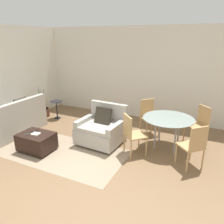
{
  "coord_description": "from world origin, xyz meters",
  "views": [
    {
      "loc": [
        2.04,
        -2.48,
        2.42
      ],
      "look_at": [
        -0.06,
        1.92,
        0.75
      ],
      "focal_mm": 35.0,
      "sensor_mm": 36.0,
      "label": 1
    }
  ],
  "objects": [
    {
      "name": "dining_chair_far_left",
      "position": [
        0.6,
        2.78,
        0.52
      ],
      "size": [
        0.59,
        0.59,
        0.9
      ],
      "color": "tan",
      "rests_on": "ground_plane"
    },
    {
      "name": "tv_remote_secondary",
      "position": [
        -1.48,
        0.85,
        0.42
      ],
      "size": [
        0.1,
        0.17,
        0.01
      ],
      "color": "black",
      "rests_on": "ottoman"
    },
    {
      "name": "ottoman",
      "position": [
        -1.36,
        0.76,
        0.23
      ],
      "size": [
        0.75,
        0.55,
        0.41
      ],
      "color": "black",
      "rests_on": "ground_plane"
    },
    {
      "name": "ground_plane",
      "position": [
        0.0,
        0.0,
        0.0
      ],
      "size": [
        20.0,
        20.0,
        0.0
      ],
      "primitive_type": "plane",
      "color": "brown"
    },
    {
      "name": "side_table",
      "position": [
        -2.3,
        2.62,
        0.39
      ],
      "size": [
        0.37,
        0.37,
        0.56
      ],
      "color": "black",
      "rests_on": "ground_plane"
    },
    {
      "name": "dining_chair_far_right",
      "position": [
        1.85,
        2.78,
        0.52
      ],
      "size": [
        0.59,
        0.59,
        0.9
      ],
      "color": "tan",
      "rests_on": "ground_plane"
    },
    {
      "name": "dining_chair_near_left",
      "position": [
        0.6,
        1.53,
        0.52
      ],
      "size": [
        0.59,
        0.59,
        0.9
      ],
      "color": "tan",
      "rests_on": "ground_plane"
    },
    {
      "name": "potted_plant",
      "position": [
        -2.82,
        2.57,
        0.23
      ],
      "size": [
        0.39,
        0.39,
        1.01
      ],
      "color": "brown",
      "rests_on": "ground_plane"
    },
    {
      "name": "couch",
      "position": [
        -2.62,
        1.06,
        0.31
      ],
      "size": [
        0.91,
        2.06,
        0.92
      ],
      "color": "#B2ADA3",
      "rests_on": "ground_plane"
    },
    {
      "name": "wall_back",
      "position": [
        0.0,
        3.88,
        1.38
      ],
      "size": [
        12.0,
        0.06,
        2.75
      ],
      "color": "white",
      "rests_on": "ground_plane"
    },
    {
      "name": "area_rug",
      "position": [
        -0.8,
        0.93,
        0.0
      ],
      "size": [
        2.79,
        1.47,
        0.01
      ],
      "color": "gray",
      "rests_on": "ground_plane"
    },
    {
      "name": "book_stack",
      "position": [
        -1.33,
        0.73,
        0.43
      ],
      "size": [
        0.19,
        0.17,
        0.02
      ],
      "color": "beige",
      "rests_on": "ottoman"
    },
    {
      "name": "wall_left",
      "position": [
        -3.2,
        1.5,
        1.38
      ],
      "size": [
        0.06,
        12.0,
        2.75
      ],
      "color": "white",
      "rests_on": "ground_plane"
    },
    {
      "name": "tv_remote_primary",
      "position": [
        -1.49,
        0.67,
        0.42
      ],
      "size": [
        0.13,
        0.16,
        0.01
      ],
      "color": "#333338",
      "rests_on": "ottoman"
    },
    {
      "name": "dining_chair_near_right",
      "position": [
        1.85,
        1.53,
        0.52
      ],
      "size": [
        0.59,
        0.59,
        0.9
      ],
      "color": "tan",
      "rests_on": "ground_plane"
    },
    {
      "name": "armchair",
      "position": [
        -0.24,
        1.75,
        0.34
      ],
      "size": [
        1.04,
        0.97,
        0.91
      ],
      "color": "#B2ADA3",
      "rests_on": "ground_plane"
    },
    {
      "name": "dining_table",
      "position": [
        1.22,
        2.15,
        0.65
      ],
      "size": [
        1.13,
        1.13,
        0.73
      ],
      "color": "#8C9E99",
      "rests_on": "ground_plane"
    }
  ]
}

